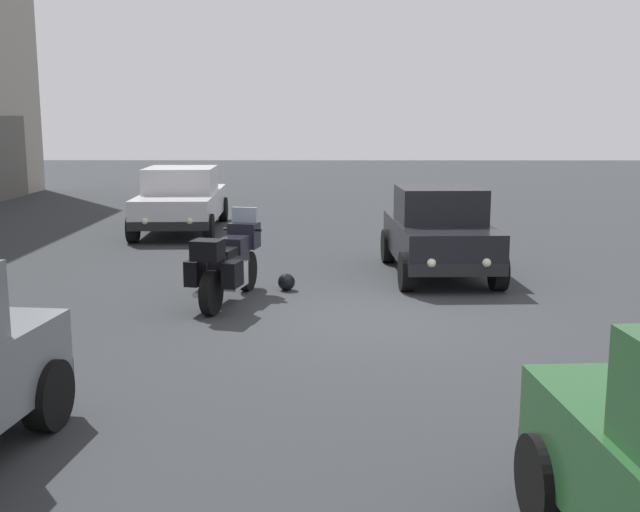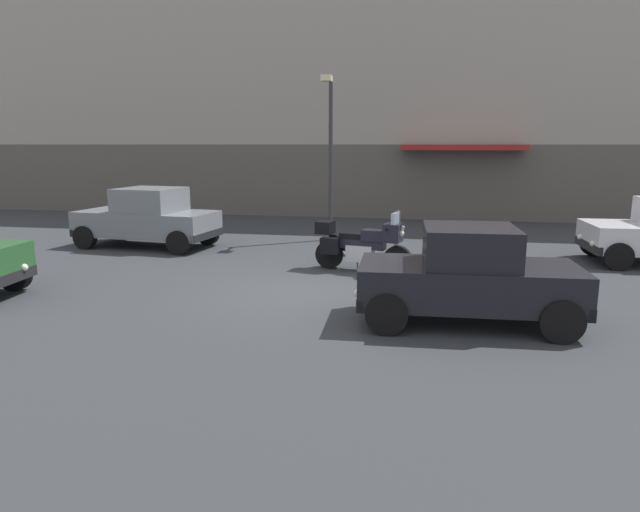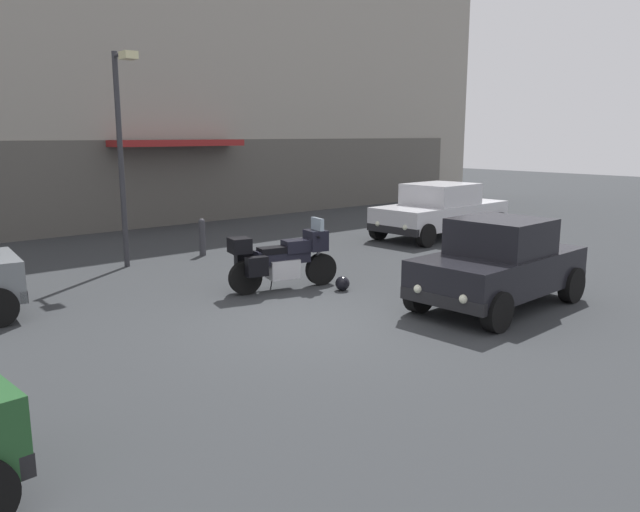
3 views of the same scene
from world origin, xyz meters
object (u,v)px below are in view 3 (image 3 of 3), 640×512
(car_compact_side, at_px, (499,264))
(streetlamp_curbside, at_px, (122,139))
(helmet, at_px, (342,283))
(car_sedan_far, at_px, (441,210))
(motorcycle, at_px, (282,258))
(bollard_curbside, at_px, (202,236))

(car_compact_side, distance_m, streetlamp_curbside, 8.39)
(helmet, distance_m, car_sedan_far, 7.27)
(car_compact_side, bearing_deg, streetlamp_curbside, -67.14)
(motorcycle, xyz_separation_m, bollard_curbside, (0.62, 4.07, -0.13))
(helmet, bearing_deg, streetlamp_curbside, 115.13)
(motorcycle, xyz_separation_m, car_sedan_far, (7.47, 2.08, 0.16))
(motorcycle, bearing_deg, streetlamp_curbside, 121.87)
(car_sedan_far, distance_m, car_compact_side, 7.71)
(motorcycle, xyz_separation_m, car_compact_side, (2.09, -3.44, 0.15))
(streetlamp_curbside, bearing_deg, car_compact_side, -64.71)
(bollard_curbside, bearing_deg, car_compact_side, -78.87)
(helmet, xyz_separation_m, streetlamp_curbside, (-2.21, 4.71, 2.74))
(helmet, bearing_deg, car_compact_side, -64.43)
(motorcycle, relative_size, helmet, 7.99)
(helmet, relative_size, streetlamp_curbside, 0.06)
(helmet, height_order, car_sedan_far, car_sedan_far)
(car_compact_side, height_order, streetlamp_curbside, streetlamp_curbside)
(helmet, xyz_separation_m, car_sedan_far, (6.64, 2.89, 0.64))
(motorcycle, distance_m, helmet, 1.26)
(car_compact_side, xyz_separation_m, streetlamp_curbside, (-3.47, 7.34, 2.11))
(helmet, bearing_deg, bollard_curbside, 92.60)
(motorcycle, height_order, helmet, motorcycle)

